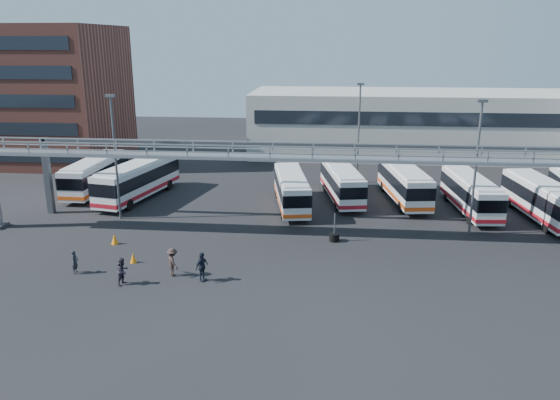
# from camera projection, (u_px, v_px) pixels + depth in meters

# --- Properties ---
(ground) EXTENTS (140.00, 140.00, 0.00)m
(ground) POSITION_uv_depth(u_px,v_px,m) (308.00, 264.00, 36.23)
(ground) COLOR black
(ground) RESTS_ON ground
(gantry) EXTENTS (51.40, 5.15, 7.10)m
(gantry) POSITION_uv_depth(u_px,v_px,m) (313.00, 164.00, 40.29)
(gantry) COLOR gray
(gantry) RESTS_ON ground
(apartment_building) EXTENTS (18.00, 15.00, 16.00)m
(apartment_building) POSITION_uv_depth(u_px,v_px,m) (40.00, 94.00, 65.82)
(apartment_building) COLOR brown
(apartment_building) RESTS_ON ground
(warehouse) EXTENTS (42.00, 14.00, 8.00)m
(warehouse) POSITION_uv_depth(u_px,v_px,m) (416.00, 123.00, 70.27)
(warehouse) COLOR #9E9E99
(warehouse) RESTS_ON ground
(light_pole_left) EXTENTS (0.70, 0.35, 10.21)m
(light_pole_left) POSITION_uv_depth(u_px,v_px,m) (115.00, 151.00, 43.76)
(light_pole_left) COLOR #4C4F54
(light_pole_left) RESTS_ON ground
(light_pole_mid) EXTENTS (0.70, 0.35, 10.21)m
(light_pole_mid) POSITION_uv_depth(u_px,v_px,m) (476.00, 161.00, 40.18)
(light_pole_mid) COLOR #4C4F54
(light_pole_mid) RESTS_ON ground
(light_pole_back) EXTENTS (0.70, 0.35, 10.21)m
(light_pole_back) POSITION_uv_depth(u_px,v_px,m) (359.00, 128.00, 55.25)
(light_pole_back) COLOR #4C4F54
(light_pole_back) RESTS_ON ground
(bus_0) EXTENTS (2.54, 10.76, 3.27)m
(bus_0) POSITION_uv_depth(u_px,v_px,m) (96.00, 174.00, 52.99)
(bus_0) COLOR silver
(bus_0) RESTS_ON ground
(bus_1) EXTENTS (4.83, 11.58, 3.43)m
(bus_1) POSITION_uv_depth(u_px,v_px,m) (138.00, 179.00, 50.62)
(bus_1) COLOR silver
(bus_1) RESTS_ON ground
(bus_4) EXTENTS (4.07, 10.37, 3.07)m
(bus_4) POSITION_uv_depth(u_px,v_px,m) (291.00, 189.00, 47.97)
(bus_4) COLOR silver
(bus_4) RESTS_ON ground
(bus_5) EXTENTS (4.20, 10.55, 3.13)m
(bus_5) POSITION_uv_depth(u_px,v_px,m) (342.00, 182.00, 50.33)
(bus_5) COLOR silver
(bus_5) RESTS_ON ground
(bus_6) EXTENTS (3.98, 10.97, 3.26)m
(bus_6) POSITION_uv_depth(u_px,v_px,m) (404.00, 182.00, 49.88)
(bus_6) COLOR silver
(bus_6) RESTS_ON ground
(bus_7) EXTENTS (3.25, 10.38, 3.10)m
(bus_7) POSITION_uv_depth(u_px,v_px,m) (471.00, 193.00, 46.75)
(bus_7) COLOR silver
(bus_7) RESTS_ON ground
(bus_8) EXTENTS (3.60, 10.81, 3.22)m
(bus_8) POSITION_uv_depth(u_px,v_px,m) (542.00, 199.00, 44.75)
(bus_8) COLOR silver
(bus_8) RESTS_ON ground
(pedestrian_a) EXTENTS (0.38, 0.57, 1.54)m
(pedestrian_a) POSITION_uv_depth(u_px,v_px,m) (75.00, 262.00, 34.54)
(pedestrian_a) COLOR #212229
(pedestrian_a) RESTS_ON ground
(pedestrian_b) EXTENTS (0.90, 1.00, 1.71)m
(pedestrian_b) POSITION_uv_depth(u_px,v_px,m) (123.00, 271.00, 32.94)
(pedestrian_b) COLOR #292331
(pedestrian_b) RESTS_ON ground
(pedestrian_c) EXTENTS (1.26, 1.34, 1.82)m
(pedestrian_c) POSITION_uv_depth(u_px,v_px,m) (173.00, 262.00, 34.15)
(pedestrian_c) COLOR #322521
(pedestrian_c) RESTS_ON ground
(pedestrian_d) EXTENTS (0.89, 1.18, 1.86)m
(pedestrian_d) POSITION_uv_depth(u_px,v_px,m) (202.00, 267.00, 33.38)
(pedestrian_d) COLOR black
(pedestrian_d) RESTS_ON ground
(cone_left) EXTENTS (0.49, 0.49, 0.68)m
(cone_left) POSITION_uv_depth(u_px,v_px,m) (133.00, 258.00, 36.30)
(cone_left) COLOR orange
(cone_left) RESTS_ON ground
(cone_right) EXTENTS (0.49, 0.49, 0.78)m
(cone_right) POSITION_uv_depth(u_px,v_px,m) (114.00, 239.00, 39.60)
(cone_right) COLOR orange
(cone_right) RESTS_ON ground
(tire_stack) EXTENTS (0.75, 0.75, 2.14)m
(tire_stack) POSITION_uv_depth(u_px,v_px,m) (334.00, 236.00, 40.20)
(tire_stack) COLOR black
(tire_stack) RESTS_ON ground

